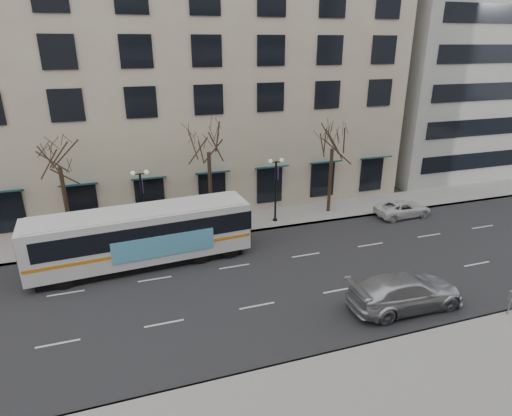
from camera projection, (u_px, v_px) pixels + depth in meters
name	position (u px, v px, depth m)	size (l,w,h in m)	color
ground	(245.00, 285.00, 25.29)	(160.00, 160.00, 0.00)	black
sidewalk_far	(272.00, 218.00, 34.69)	(80.00, 4.00, 0.15)	gray
building_hotel	(156.00, 58.00, 38.94)	(40.00, 20.00, 24.00)	tan
building_office	(467.00, 2.00, 46.86)	(25.00, 20.00, 35.00)	#999993
tree_far_left	(57.00, 153.00, 27.73)	(3.60, 3.60, 8.34)	black
tree_far_mid	(208.00, 139.00, 30.58)	(3.60, 3.60, 8.55)	black
tree_far_right	(333.00, 137.00, 33.67)	(3.60, 3.60, 8.06)	black
lamp_post_left	(143.00, 201.00, 30.03)	(1.22, 0.45, 5.21)	black
lamp_post_right	(276.00, 187.00, 32.94)	(1.22, 0.45, 5.21)	black
city_bus	(143.00, 235.00, 27.00)	(13.89, 3.92, 3.72)	silver
silver_car	(406.00, 292.00, 22.88)	(2.61, 6.41, 1.86)	#B9BBC1
white_pickup	(403.00, 209.00, 35.05)	(2.16, 4.67, 1.30)	silver
pay_station	(511.00, 298.00, 21.95)	(0.32, 0.23, 1.38)	gray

